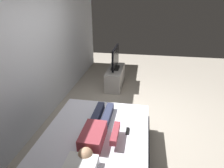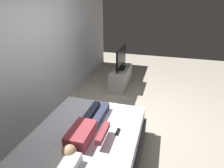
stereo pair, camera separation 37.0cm
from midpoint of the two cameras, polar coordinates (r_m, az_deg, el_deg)
The scene contains 7 objects.
ground_plane at distance 3.79m, azimuth 8.39°, elevation -12.28°, with size 10.00×10.00×0.00m, color #ADA393.
back_wall at distance 4.11m, azimuth -15.31°, elevation 11.67°, with size 6.40×0.10×2.80m, color silver.
bed at distance 2.88m, azimuth -4.27°, elevation -19.31°, with size 1.97×1.52×0.54m.
person at distance 2.66m, azimuth -3.71°, elevation -13.46°, with size 1.26×0.46×0.18m.
remote at distance 2.74m, azimuth 5.69°, elevation -14.19°, with size 0.15×0.04×0.02m, color black.
tv_stand at distance 5.23m, azimuth 4.66°, elevation 1.91°, with size 1.10×0.40×0.50m, color #B7B2AD.
tv at distance 5.05m, azimuth 4.87°, elevation 7.52°, with size 0.88×0.20×0.59m.
Camera 2 is at (-2.99, -0.49, 2.26)m, focal length 30.51 mm.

